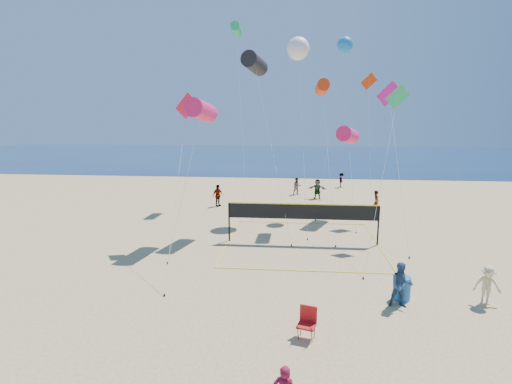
{
  "coord_description": "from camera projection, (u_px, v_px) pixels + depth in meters",
  "views": [
    {
      "loc": [
        -0.05,
        -11.12,
        7.69
      ],
      "look_at": [
        -1.31,
        2.0,
        5.11
      ],
      "focal_mm": 28.0,
      "sensor_mm": 36.0,
      "label": 1
    }
  ],
  "objects": [
    {
      "name": "kite_9",
      "position": [
        369.0,
        90.0,
        34.14
      ],
      "size": [
        1.48,
        3.87,
        11.2
      ],
      "rotation": [
        0.0,
        0.0,
        0.43
      ],
      "color": "red",
      "rests_on": "ground"
    },
    {
      "name": "far_person_4",
      "position": [
        341.0,
        180.0,
        42.44
      ],
      "size": [
        0.8,
        1.1,
        1.53
      ],
      "primitive_type": "imported",
      "rotation": [
        0.0,
        0.0,
        1.32
      ],
      "color": "gray",
      "rests_on": "ground"
    },
    {
      "name": "far_person_0",
      "position": [
        218.0,
        195.0,
        33.68
      ],
      "size": [
        1.04,
        1.14,
        1.86
      ],
      "primitive_type": "imported",
      "rotation": [
        0.0,
        0.0,
        0.9
      ],
      "color": "gray",
      "rests_on": "ground"
    },
    {
      "name": "kite_2",
      "position": [
        322.0,
        88.0,
        27.0
      ],
      "size": [
        1.21,
        6.43,
        10.01
      ],
      "rotation": [
        0.0,
        0.0,
        0.03
      ],
      "color": "red",
      "rests_on": "ground"
    },
    {
      "name": "kite_5",
      "position": [
        390.0,
        100.0,
        28.14
      ],
      "size": [
        1.84,
        9.09,
        10.04
      ],
      "rotation": [
        0.0,
        0.0,
        0.34
      ],
      "color": "#D71993",
      "rests_on": "ground"
    },
    {
      "name": "kite_8",
      "position": [
        236.0,
        30.0,
        33.44
      ],
      "size": [
        1.85,
        6.07,
        15.18
      ],
      "rotation": [
        0.0,
        0.0,
        -0.0
      ],
      "color": "#29B664",
      "rests_on": "ground"
    },
    {
      "name": "kite_0",
      "position": [
        201.0,
        111.0,
        23.59
      ],
      "size": [
        1.75,
        5.94,
        8.63
      ],
      "rotation": [
        0.0,
        0.0,
        -0.14
      ],
      "color": "#E51C5F",
      "rests_on": "ground"
    },
    {
      "name": "kite_4",
      "position": [
        396.0,
        108.0,
        23.41
      ],
      "size": [
        3.49,
        7.12,
        9.42
      ],
      "rotation": [
        0.0,
        0.0,
        0.22
      ],
      "color": "#29B664",
      "rests_on": "ground"
    },
    {
      "name": "far_person_1",
      "position": [
        317.0,
        189.0,
        36.74
      ],
      "size": [
        1.75,
        0.83,
        1.82
      ],
      "primitive_type": "imported",
      "rotation": [
        0.0,
        0.0,
        -0.18
      ],
      "color": "gray",
      "rests_on": "ground"
    },
    {
      "name": "bystander_b",
      "position": [
        487.0,
        285.0,
        16.3
      ],
      "size": [
        1.15,
        0.78,
        1.64
      ],
      "primitive_type": "imported",
      "rotation": [
        0.0,
        0.0,
        -0.17
      ],
      "color": "beige",
      "rests_on": "ground"
    },
    {
      "name": "trash_barrel",
      "position": [
        402.0,
        288.0,
        16.76
      ],
      "size": [
        0.88,
        0.88,
        1.0
      ],
      "primitive_type": "cylinder",
      "rotation": [
        0.0,
        0.0,
        -0.41
      ],
      "color": "#1B61B5",
      "rests_on": "ground"
    },
    {
      "name": "far_person_3",
      "position": [
        297.0,
        186.0,
        38.53
      ],
      "size": [
        0.91,
        0.77,
        1.65
      ],
      "primitive_type": "imported",
      "rotation": [
        0.0,
        0.0,
        0.2
      ],
      "color": "gray",
      "rests_on": "ground"
    },
    {
      "name": "volleyball_net",
      "position": [
        303.0,
        216.0,
        23.91
      ],
      "size": [
        9.17,
        9.03,
        2.44
      ],
      "rotation": [
        0.0,
        0.0,
        0.0
      ],
      "color": "black",
      "rests_on": "ground"
    },
    {
      "name": "far_person_2",
      "position": [
        376.0,
        203.0,
        30.94
      ],
      "size": [
        0.48,
        0.7,
        1.89
      ],
      "primitive_type": "imported",
      "rotation": [
        0.0,
        0.0,
        1.61
      ],
      "color": "gray",
      "rests_on": "ground"
    },
    {
      "name": "bystander_a",
      "position": [
        401.0,
        285.0,
        16.04
      ],
      "size": [
        0.93,
        0.74,
        1.87
      ],
      "primitive_type": "imported",
      "rotation": [
        0.0,
        0.0,
        -0.03
      ],
      "color": "navy",
      "rests_on": "ground"
    },
    {
      "name": "ocean",
      "position": [
        294.0,
        157.0,
        72.9
      ],
      "size": [
        140.0,
        50.0,
        0.03
      ],
      "primitive_type": "cube",
      "color": "#10234E",
      "rests_on": "ground"
    },
    {
      "name": "kite_3",
      "position": [
        186.0,
        115.0,
        22.96
      ],
      "size": [
        1.69,
        8.19,
        8.94
      ],
      "rotation": [
        0.0,
        0.0,
        -0.1
      ],
      "color": "#ED173C",
      "rests_on": "ground"
    },
    {
      "name": "camp_chair",
      "position": [
        307.0,
        320.0,
        13.87
      ],
      "size": [
        0.73,
        0.86,
        1.25
      ],
      "rotation": [
        0.0,
        0.0,
        -0.28
      ],
      "color": "#AD1413",
      "rests_on": "ground"
    },
    {
      "name": "kite_7",
      "position": [
        345.0,
        45.0,
        30.6
      ],
      "size": [
        2.71,
        4.82,
        13.52
      ],
      "rotation": [
        0.0,
        0.0,
        0.02
      ],
      "color": "blue",
      "rests_on": "ground"
    },
    {
      "name": "ground",
      "position": [
        292.0,
        367.0,
        12.33
      ],
      "size": [
        120.0,
        120.0,
        0.0
      ],
      "primitive_type": "plane",
      "color": "#D7B179",
      "rests_on": "ground"
    },
    {
      "name": "kite_10",
      "position": [
        348.0,
        135.0,
        29.22
      ],
      "size": [
        2.02,
        5.76,
        6.9
      ],
      "rotation": [
        0.0,
        0.0,
        -0.37
      ],
      "color": "#E51C5F",
      "rests_on": "ground"
    },
    {
      "name": "kite_6",
      "position": [
        298.0,
        49.0,
        29.28
      ],
      "size": [
        2.15,
        8.12,
        13.25
      ],
      "rotation": [
        0.0,
        0.0,
        0.37
      ],
      "color": "white",
      "rests_on": "ground"
    },
    {
      "name": "kite_1",
      "position": [
        255.0,
        64.0,
        25.8
      ],
      "size": [
        3.44,
        5.51,
        11.61
      ],
      "rotation": [
        0.0,
        0.0,
        -0.22
      ],
      "color": "black",
      "rests_on": "ground"
    }
  ]
}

